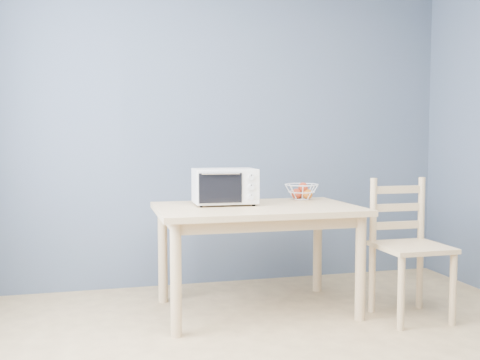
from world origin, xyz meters
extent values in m
cube|color=#4C5769|center=(0.00, 2.25, 1.30)|extent=(4.00, 0.01, 2.60)
cube|color=#D5B780|center=(0.07, 1.41, 0.73)|extent=(1.40, 0.90, 0.04)
cylinder|color=#D5B780|center=(-0.55, 1.04, 0.35)|extent=(0.07, 0.07, 0.71)
cylinder|color=#D5B780|center=(0.69, 1.04, 0.35)|extent=(0.07, 0.07, 0.71)
cylinder|color=#D5B780|center=(-0.55, 1.78, 0.35)|extent=(0.07, 0.07, 0.71)
cylinder|color=#D5B780|center=(0.69, 1.78, 0.35)|extent=(0.07, 0.07, 0.71)
cube|color=silver|center=(-0.13, 1.53, 0.89)|extent=(0.45, 0.31, 0.24)
cube|color=black|center=(-0.19, 1.54, 0.88)|extent=(0.29, 0.26, 0.19)
cube|color=black|center=(-0.19, 1.38, 0.88)|extent=(0.30, 0.02, 0.21)
cylinder|color=silver|center=(-0.19, 1.37, 0.99)|extent=(0.26, 0.02, 0.01)
cube|color=silver|center=(0.03, 1.38, 0.89)|extent=(0.12, 0.01, 0.23)
cylinder|color=black|center=(-0.32, 1.43, 0.76)|extent=(0.02, 0.02, 0.01)
cylinder|color=black|center=(0.06, 1.42, 0.76)|extent=(0.02, 0.02, 0.01)
cylinder|color=black|center=(-0.31, 1.65, 0.76)|extent=(0.02, 0.02, 0.01)
cylinder|color=black|center=(0.06, 1.64, 0.76)|extent=(0.02, 0.02, 0.01)
cylinder|color=silver|center=(0.03, 1.37, 0.96)|extent=(0.04, 0.02, 0.04)
cylinder|color=silver|center=(0.03, 1.37, 0.89)|extent=(0.04, 0.02, 0.04)
cylinder|color=silver|center=(0.03, 1.37, 0.82)|extent=(0.04, 0.02, 0.04)
torus|color=white|center=(0.53, 1.71, 0.87)|extent=(0.33, 0.33, 0.01)
torus|color=white|center=(0.53, 1.71, 0.81)|extent=(0.26, 0.26, 0.01)
torus|color=white|center=(0.53, 1.71, 0.76)|extent=(0.15, 0.15, 0.01)
sphere|color=#B11E17|center=(0.49, 1.72, 0.80)|extent=(0.08, 0.08, 0.08)
sphere|color=#C26016|center=(0.57, 1.69, 0.80)|extent=(0.08, 0.08, 0.08)
sphere|color=#E8855A|center=(0.53, 1.76, 0.79)|extent=(0.08, 0.08, 0.08)
sphere|color=#B11E17|center=(0.54, 1.71, 0.85)|extent=(0.08, 0.08, 0.08)
cube|color=#D5B780|center=(1.05, 0.99, 0.49)|extent=(0.44, 0.44, 0.03)
cylinder|color=#D5B780|center=(0.86, 0.80, 0.24)|extent=(0.05, 0.05, 0.47)
cylinder|color=#D5B780|center=(1.24, 0.80, 0.24)|extent=(0.05, 0.05, 0.47)
cylinder|color=#D5B780|center=(0.86, 1.18, 0.24)|extent=(0.05, 0.05, 0.47)
cylinder|color=#D5B780|center=(1.24, 1.18, 0.24)|extent=(0.05, 0.05, 0.47)
cylinder|color=#D5B780|center=(0.86, 1.18, 0.71)|extent=(0.05, 0.05, 0.47)
cylinder|color=#D5B780|center=(1.24, 1.18, 0.71)|extent=(0.05, 0.05, 0.47)
cube|color=#D5B780|center=(1.05, 1.18, 0.61)|extent=(0.38, 0.02, 0.05)
cube|color=#D5B780|center=(1.05, 1.18, 0.74)|extent=(0.38, 0.02, 0.05)
cube|color=#D5B780|center=(1.05, 1.18, 0.86)|extent=(0.38, 0.02, 0.05)
camera|label=1|loc=(-0.97, -2.18, 1.19)|focal=40.00mm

